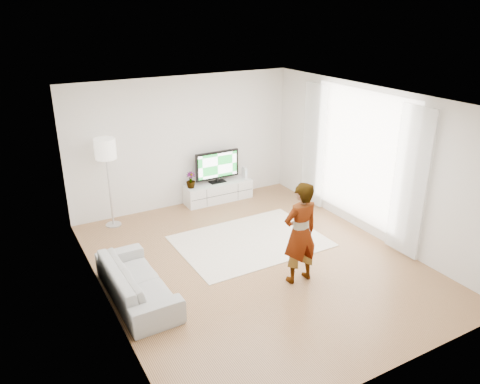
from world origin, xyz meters
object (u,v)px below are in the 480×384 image
television (217,166)px  floor_lamp (106,153)px  media_console (218,192)px  sofa (137,281)px  player (300,233)px  rug (250,241)px

television → floor_lamp: size_ratio=0.57×
media_console → sofa: size_ratio=0.80×
media_console → television: 0.61m
television → floor_lamp: 2.52m
player → sofa: (-2.39, 0.80, -0.56)m
television → media_console: bearing=-90.0°
television → player: size_ratio=0.62×
rug → sofa: sofa is taller
media_console → television: size_ratio=1.51×
media_console → sofa: (-2.77, -2.79, 0.06)m
player → television: bearing=-96.8°
sofa → rug: bearing=-74.2°
television → rug: 2.28m
rug → sofa: size_ratio=1.38×
media_console → floor_lamp: 2.75m
floor_lamp → sofa: bearing=-97.4°
media_console → rug: bearing=-100.2°
rug → sofa: 2.52m
sofa → media_console: bearing=-45.8°
player → floor_lamp: size_ratio=0.93×
media_console → floor_lamp: (-2.42, -0.11, 1.30)m
television → sofa: 3.98m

